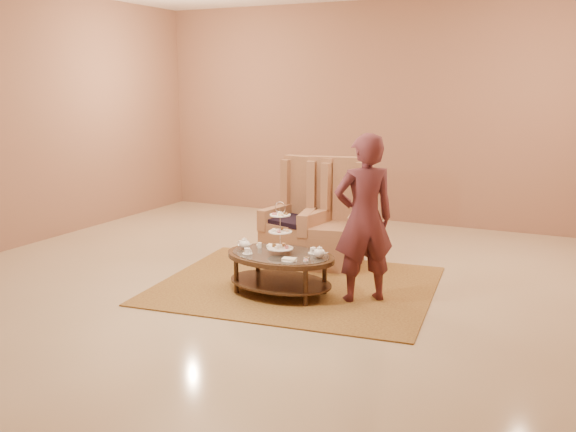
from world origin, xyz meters
The scene contains 9 objects.
ground centered at (0.00, 0.00, 0.00)m, with size 8.00×8.00×0.00m, color #C6B493.
ceiling centered at (0.00, 0.00, 0.00)m, with size 8.00×8.00×0.02m, color silver.
wall_back centered at (0.00, 4.00, 1.75)m, with size 8.00×0.04×3.50m, color #976952.
wall_left centered at (-4.00, 0.00, 1.75)m, with size 0.04×8.00×3.50m, color #976952.
rug centered at (0.19, 0.19, 0.01)m, with size 3.22×2.78×0.02m.
tea_table centered at (0.16, -0.16, 0.37)m, with size 1.26×0.90×1.01m.
armchair_left centered at (-0.21, 1.17, 0.44)m, with size 0.81×0.83×1.31m.
armchair_right centered at (0.23, 1.18, 0.44)m, with size 0.85×0.87×1.32m.
person centered at (1.01, 0.03, 0.87)m, with size 0.75×0.72×1.74m.
Camera 1 is at (3.06, -6.02, 2.21)m, focal length 40.00 mm.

